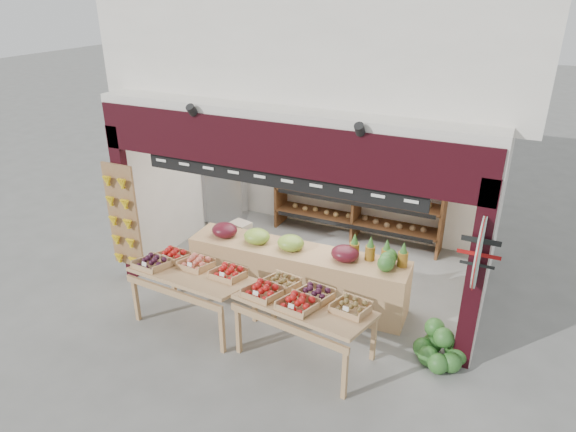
# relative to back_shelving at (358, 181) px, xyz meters

# --- Properties ---
(ground) EXTENTS (60.00, 60.00, 0.00)m
(ground) POSITION_rel_back_shelving_xyz_m (-0.29, -1.93, -1.20)
(ground) COLOR slate
(ground) RESTS_ON ground
(shop_structure) EXTENTS (6.36, 5.12, 5.40)m
(shop_structure) POSITION_rel_back_shelving_xyz_m (-0.29, -0.31, 2.72)
(shop_structure) COLOR white
(shop_structure) RESTS_ON ground
(banana_board) EXTENTS (0.60, 0.15, 1.80)m
(banana_board) POSITION_rel_back_shelving_xyz_m (-3.02, -3.10, -0.08)
(banana_board) COLOR olive
(banana_board) RESTS_ON ground
(gift_sign) EXTENTS (0.04, 0.93, 0.92)m
(gift_sign) POSITION_rel_back_shelving_xyz_m (2.46, -3.07, 0.55)
(gift_sign) COLOR #C3F6E0
(gift_sign) RESTS_ON ground
(back_shelving) EXTENTS (3.32, 0.55, 2.02)m
(back_shelving) POSITION_rel_back_shelving_xyz_m (0.00, 0.00, 0.00)
(back_shelving) COLOR brown
(back_shelving) RESTS_ON ground
(refrigerator) EXTENTS (0.93, 0.93, 1.88)m
(refrigerator) POSITION_rel_back_shelving_xyz_m (-2.69, -0.37, -0.26)
(refrigerator) COLOR #BABDC2
(refrigerator) RESTS_ON ground
(cardboard_stack) EXTENTS (1.02, 0.73, 0.62)m
(cardboard_stack) POSITION_rel_back_shelving_xyz_m (-1.54, -1.51, -0.98)
(cardboard_stack) COLOR beige
(cardboard_stack) RESTS_ON ground
(mid_counter) EXTENTS (3.52, 0.81, 1.09)m
(mid_counter) POSITION_rel_back_shelving_xyz_m (-0.19, -2.46, -0.72)
(mid_counter) COLOR tan
(mid_counter) RESTS_ON ground
(display_table_left) EXTENTS (1.73, 1.04, 1.06)m
(display_table_left) POSITION_rel_back_shelving_xyz_m (-1.40, -3.58, -0.39)
(display_table_left) COLOR tan
(display_table_left) RESTS_ON ground
(display_table_right) EXTENTS (1.83, 1.18, 1.08)m
(display_table_right) POSITION_rel_back_shelving_xyz_m (0.45, -3.66, -0.35)
(display_table_right) COLOR tan
(display_table_right) RESTS_ON ground
(watermelon_pile) EXTENTS (0.71, 0.68, 0.52)m
(watermelon_pile) POSITION_rel_back_shelving_xyz_m (2.18, -3.04, -1.01)
(watermelon_pile) COLOR #1E4C19
(watermelon_pile) RESTS_ON ground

